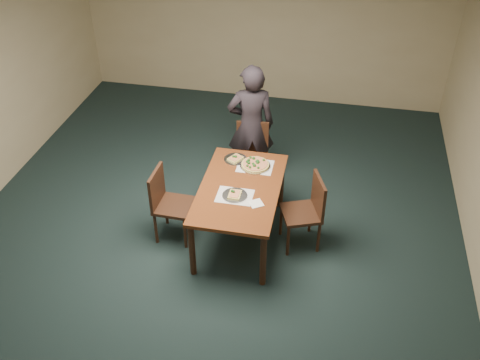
% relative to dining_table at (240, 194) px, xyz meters
% --- Properties ---
extents(ground, '(8.00, 8.00, 0.00)m').
position_rel_dining_table_xyz_m(ground, '(-0.35, -0.35, -0.66)').
color(ground, black).
rests_on(ground, ground).
extents(room_shell, '(8.00, 8.00, 8.00)m').
position_rel_dining_table_xyz_m(room_shell, '(-0.35, -0.35, 1.08)').
color(room_shell, tan).
rests_on(room_shell, ground).
extents(dining_table, '(0.90, 1.50, 0.75)m').
position_rel_dining_table_xyz_m(dining_table, '(0.00, 0.00, 0.00)').
color(dining_table, '#532510').
rests_on(dining_table, ground).
extents(chair_far, '(0.46, 0.46, 0.91)m').
position_rel_dining_table_xyz_m(chair_far, '(-0.06, 1.08, -0.14)').
color(chair_far, black).
rests_on(chair_far, ground).
extents(chair_left, '(0.43, 0.43, 0.91)m').
position_rel_dining_table_xyz_m(chair_left, '(-0.84, -0.12, -0.14)').
color(chair_left, black).
rests_on(chair_left, ground).
extents(chair_right, '(0.54, 0.54, 0.91)m').
position_rel_dining_table_xyz_m(chair_right, '(0.78, 0.07, -0.14)').
color(chair_right, black).
rests_on(chair_right, ground).
extents(diner, '(0.70, 0.55, 1.68)m').
position_rel_dining_table_xyz_m(diner, '(-0.10, 1.21, 0.18)').
color(diner, black).
rests_on(diner, ground).
extents(placemat_main, '(0.42, 0.32, 0.00)m').
position_rel_dining_table_xyz_m(placemat_main, '(0.09, 0.44, 0.09)').
color(placemat_main, white).
rests_on(placemat_main, dining_table).
extents(placemat_near, '(0.40, 0.30, 0.00)m').
position_rel_dining_table_xyz_m(placemat_near, '(-0.02, -0.17, 0.09)').
color(placemat_near, white).
rests_on(placemat_near, dining_table).
extents(pizza_pan, '(0.36, 0.36, 0.07)m').
position_rel_dining_table_xyz_m(pizza_pan, '(0.09, 0.44, 0.12)').
color(pizza_pan, silver).
rests_on(pizza_pan, dining_table).
extents(slice_plate_near, '(0.28, 0.28, 0.06)m').
position_rel_dining_table_xyz_m(slice_plate_near, '(-0.03, -0.17, 0.11)').
color(slice_plate_near, silver).
rests_on(slice_plate_near, dining_table).
extents(slice_plate_far, '(0.28, 0.28, 0.06)m').
position_rel_dining_table_xyz_m(slice_plate_far, '(-0.16, 0.53, 0.10)').
color(slice_plate_far, silver).
rests_on(slice_plate_far, dining_table).
extents(napkin, '(0.19, 0.19, 0.01)m').
position_rel_dining_table_xyz_m(napkin, '(0.23, -0.26, 0.09)').
color(napkin, white).
rests_on(napkin, dining_table).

